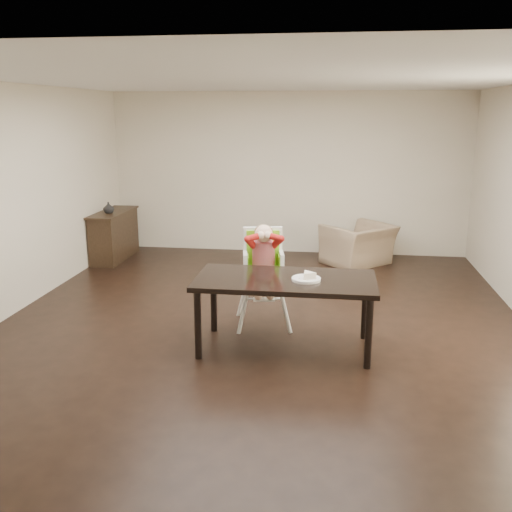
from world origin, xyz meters
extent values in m
plane|color=black|center=(0.00, 0.00, 0.00)|extent=(7.00, 7.00, 0.00)
cube|color=beige|center=(0.00, 3.50, 1.35)|extent=(6.00, 0.02, 2.70)
cube|color=beige|center=(0.00, -3.50, 1.35)|extent=(6.00, 0.02, 2.70)
cube|color=beige|center=(-3.00, 0.00, 1.35)|extent=(0.02, 7.00, 2.70)
cube|color=white|center=(0.00, 0.00, 2.70)|extent=(6.00, 7.00, 0.02)
cube|color=black|center=(0.33, -0.69, 0.72)|extent=(1.80, 0.90, 0.05)
cylinder|color=black|center=(-0.49, -1.06, 0.35)|extent=(0.07, 0.07, 0.70)
cylinder|color=black|center=(1.15, -1.06, 0.35)|extent=(0.07, 0.07, 0.70)
cylinder|color=black|center=(-0.49, -0.32, 0.35)|extent=(0.07, 0.07, 0.70)
cylinder|color=black|center=(1.15, -0.32, 0.35)|extent=(0.07, 0.07, 0.70)
cylinder|color=white|center=(-0.15, -0.29, 0.31)|extent=(0.05, 0.05, 0.62)
cylinder|color=white|center=(0.28, -0.22, 0.31)|extent=(0.05, 0.05, 0.62)
cylinder|color=white|center=(-0.23, 0.14, 0.31)|extent=(0.05, 0.05, 0.62)
cylinder|color=white|center=(0.20, 0.22, 0.31)|extent=(0.05, 0.05, 0.62)
cube|color=white|center=(0.02, -0.04, 0.62)|extent=(0.50, 0.47, 0.06)
cube|color=#72BC18|center=(0.02, -0.04, 0.65)|extent=(0.40, 0.39, 0.03)
cube|color=white|center=(-0.01, 0.13, 0.87)|extent=(0.44, 0.13, 0.46)
cube|color=#72BC18|center=(0.00, 0.10, 0.86)|extent=(0.37, 0.09, 0.42)
cube|color=black|center=(-0.06, 0.00, 0.86)|extent=(0.07, 0.20, 0.02)
cube|color=black|center=(0.08, 0.03, 0.86)|extent=(0.07, 0.20, 0.02)
cylinder|color=red|center=(0.02, -0.04, 0.82)|extent=(0.29, 0.29, 0.30)
sphere|color=beige|center=(0.03, -0.06, 1.06)|extent=(0.23, 0.23, 0.20)
ellipsoid|color=brown|center=(0.02, -0.03, 1.08)|extent=(0.23, 0.22, 0.15)
sphere|color=beige|center=(0.01, -0.17, 1.07)|extent=(0.10, 0.10, 0.09)
sphere|color=beige|center=(0.08, -0.16, 1.07)|extent=(0.10, 0.10, 0.09)
cylinder|color=white|center=(0.54, -0.74, 0.76)|extent=(0.30, 0.30, 0.02)
torus|color=white|center=(0.54, -0.74, 0.77)|extent=(0.30, 0.30, 0.01)
imported|color=#9C8163|center=(1.19, 2.80, 0.43)|extent=(1.15, 1.13, 0.85)
cube|color=black|center=(-2.78, 2.61, 0.38)|extent=(0.40, 1.20, 0.76)
cube|color=black|center=(-2.78, 2.61, 0.78)|extent=(0.44, 1.26, 0.03)
imported|color=#99999E|center=(-2.78, 2.45, 0.88)|extent=(0.22, 0.22, 0.17)
camera|label=1|loc=(0.78, -6.15, 2.37)|focal=40.00mm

